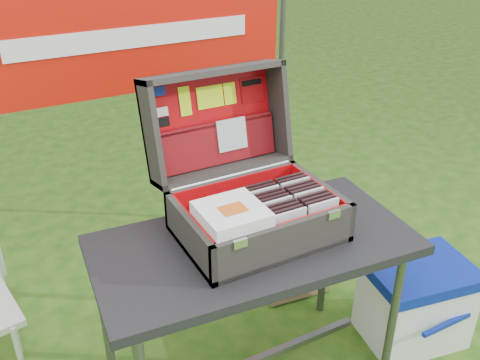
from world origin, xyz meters
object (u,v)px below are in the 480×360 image
cooler (415,302)px  cardboard_box (296,266)px  suitcase (251,164)px  table (253,317)px

cooler → cardboard_box: size_ratio=1.31×
suitcase → cooler: size_ratio=1.25×
table → cooler: bearing=-3.4°
table → cardboard_box: bearing=44.1°
cardboard_box → suitcase: bearing=-139.3°
cardboard_box → cooler: bearing=-52.9°
table → cardboard_box: size_ratio=3.37×
suitcase → cardboard_box: bearing=34.7°
suitcase → cooler: 1.15m
suitcase → cardboard_box: size_ratio=1.64×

